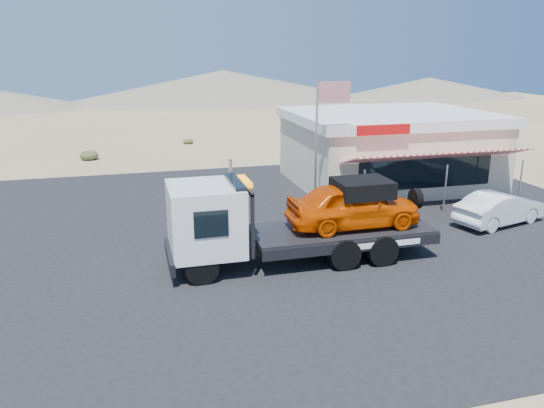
# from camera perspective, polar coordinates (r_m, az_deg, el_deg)

# --- Properties ---
(ground) EXTENTS (120.00, 120.00, 0.00)m
(ground) POSITION_cam_1_polar(r_m,az_deg,el_deg) (18.74, -4.46, -6.29)
(ground) COLOR #947C54
(ground) RESTS_ON ground
(asphalt_lot) EXTENTS (32.00, 24.00, 0.02)m
(asphalt_lot) POSITION_cam_1_polar(r_m,az_deg,el_deg) (21.88, -0.78, -2.81)
(asphalt_lot) COLOR black
(asphalt_lot) RESTS_ON ground
(tow_truck) EXTENTS (9.20, 2.73, 3.07)m
(tow_truck) POSITION_cam_1_polar(r_m,az_deg,el_deg) (18.28, 2.54, -1.32)
(tow_truck) COLOR black
(tow_truck) RESTS_ON asphalt_lot
(white_sedan) EXTENTS (4.46, 2.52, 1.39)m
(white_sedan) POSITION_cam_1_polar(r_m,az_deg,el_deg) (24.38, 23.31, -0.42)
(white_sedan) COLOR silver
(white_sedan) RESTS_ON asphalt_lot
(jerky_store) EXTENTS (10.40, 9.97, 3.90)m
(jerky_store) POSITION_cam_1_polar(r_m,az_deg,el_deg) (29.78, 12.40, 5.96)
(jerky_store) COLOR #C0B191
(jerky_store) RESTS_ON asphalt_lot
(flagpole) EXTENTS (1.55, 0.10, 6.00)m
(flagpole) POSITION_cam_1_polar(r_m,az_deg,el_deg) (23.21, 5.36, 7.81)
(flagpole) COLOR #99999E
(flagpole) RESTS_ON asphalt_lot
(distant_hills) EXTENTS (126.00, 48.00, 4.20)m
(distant_hills) POSITION_cam_1_polar(r_m,az_deg,el_deg) (72.66, -20.70, 11.24)
(distant_hills) COLOR #726B59
(distant_hills) RESTS_ON ground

